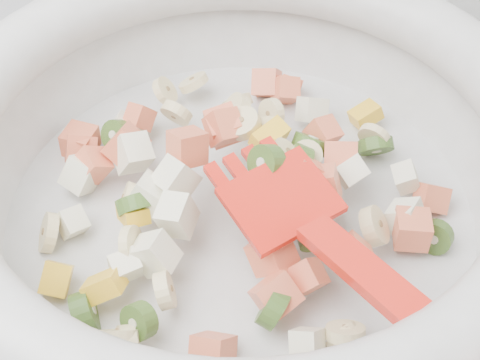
% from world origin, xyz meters
% --- Properties ---
extents(mixing_bowl, '(0.46, 0.42, 0.12)m').
position_xyz_m(mixing_bowl, '(-0.13, 1.44, 0.96)').
color(mixing_bowl, '#B8B8B6').
rests_on(mixing_bowl, counter).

